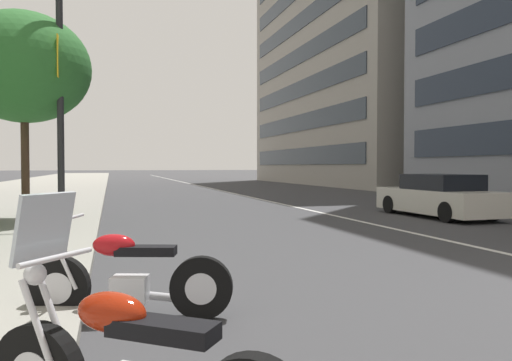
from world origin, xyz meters
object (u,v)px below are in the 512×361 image
at_px(street_tree_far_plaza, 24,68).
at_px(motorcycle_second_in_row, 128,279).
at_px(street_lamp_with_banners, 73,50).
at_px(car_approaching_light, 438,197).

bearing_deg(street_tree_far_plaza, motorcycle_second_in_row, -165.60).
bearing_deg(street_lamp_with_banners, motorcycle_second_in_row, -172.73).
height_order(car_approaching_light, street_lamp_with_banners, street_lamp_with_banners).
bearing_deg(street_tree_far_plaza, street_lamp_with_banners, -124.17).
distance_m(car_approaching_light, street_tree_far_plaza, 13.16).
height_order(street_lamp_with_banners, street_tree_far_plaza, street_lamp_with_banners).
bearing_deg(car_approaching_light, street_tree_far_plaza, 82.74).
bearing_deg(street_lamp_with_banners, street_tree_far_plaza, 55.83).
height_order(motorcycle_second_in_row, car_approaching_light, car_approaching_light).
height_order(motorcycle_second_in_row, street_lamp_with_banners, street_lamp_with_banners).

